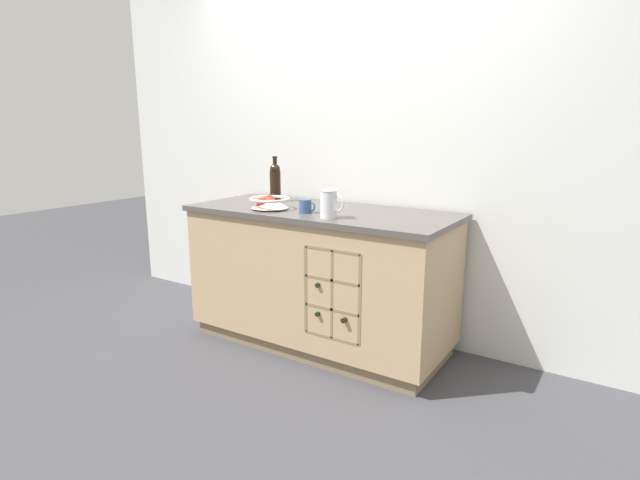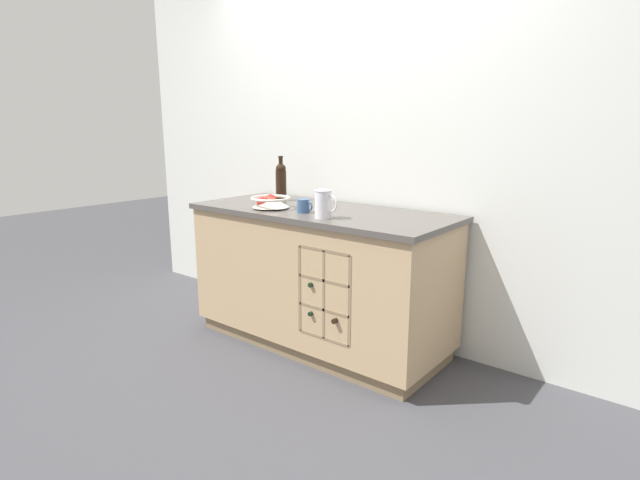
# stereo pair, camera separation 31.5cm
# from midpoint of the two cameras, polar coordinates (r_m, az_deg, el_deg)

# --- Properties ---
(ground_plane) EXTENTS (14.00, 14.00, 0.00)m
(ground_plane) POSITION_cam_midpoint_polar(r_m,az_deg,el_deg) (3.43, -2.69, -11.63)
(ground_plane) COLOR #424247
(back_wall) EXTENTS (4.40, 0.06, 2.55)m
(back_wall) POSITION_cam_midpoint_polar(r_m,az_deg,el_deg) (3.47, 1.11, 10.45)
(back_wall) COLOR silver
(back_wall) RESTS_ON ground_plane
(kitchen_island) EXTENTS (1.72, 0.73, 0.91)m
(kitchen_island) POSITION_cam_midpoint_polar(r_m,az_deg,el_deg) (3.26, -2.76, -4.29)
(kitchen_island) COLOR #8B7354
(kitchen_island) RESTS_ON ground_plane
(fruit_bowl) EXTENTS (0.26, 0.26, 0.08)m
(fruit_bowl) POSITION_cam_midpoint_polar(r_m,az_deg,el_deg) (3.19, -8.63, 4.30)
(fruit_bowl) COLOR silver
(fruit_bowl) RESTS_ON kitchen_island
(white_pitcher) EXTENTS (0.15, 0.10, 0.16)m
(white_pitcher) POSITION_cam_midpoint_polar(r_m,az_deg,el_deg) (2.84, -2.13, 4.18)
(white_pitcher) COLOR white
(white_pitcher) RESTS_ON kitchen_island
(ceramic_mug) EXTENTS (0.11, 0.08, 0.08)m
(ceramic_mug) POSITION_cam_midpoint_polar(r_m,az_deg,el_deg) (3.03, -4.63, 3.85)
(ceramic_mug) COLOR #385684
(ceramic_mug) RESTS_ON kitchen_island
(standing_wine_bottle) EXTENTS (0.08, 0.08, 0.31)m
(standing_wine_bottle) POSITION_cam_midpoint_polar(r_m,az_deg,el_deg) (3.53, -7.71, 6.67)
(standing_wine_bottle) COLOR black
(standing_wine_bottle) RESTS_ON kitchen_island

